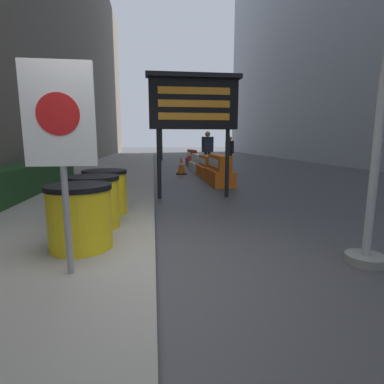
{
  "coord_description": "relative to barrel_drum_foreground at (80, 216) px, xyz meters",
  "views": [
    {
      "loc": [
        0.0,
        -3.13,
        1.4
      ],
      "look_at": [
        0.89,
        3.76,
        0.2
      ],
      "focal_mm": 28.0,
      "sensor_mm": 36.0,
      "label": 1
    }
  ],
  "objects": [
    {
      "name": "ground_plane",
      "position": [
        0.88,
        -0.45,
        -0.51
      ],
      "size": [
        120.0,
        120.0,
        0.0
      ],
      "primitive_type": "plane",
      "color": "#3F3F42"
    },
    {
      "name": "hedge_strip",
      "position": [
        -2.32,
        3.85,
        -0.04
      ],
      "size": [
        0.9,
        6.57,
        0.69
      ],
      "color": "#1E421E",
      "rests_on": "sidewalk_left"
    },
    {
      "name": "bare_tree",
      "position": [
        -2.23,
        8.01,
        1.07
      ],
      "size": [
        1.61,
        1.76,
        2.98
      ],
      "color": "#4C3D2D",
      "rests_on": "sidewalk_left"
    },
    {
      "name": "barrel_drum_foreground",
      "position": [
        0.0,
        0.0,
        0.0
      ],
      "size": [
        0.76,
        0.76,
        0.77
      ],
      "color": "yellow",
      "rests_on": "sidewalk_left"
    },
    {
      "name": "barrel_drum_middle",
      "position": [
        -0.01,
        0.87,
        0.0
      ],
      "size": [
        0.76,
        0.76,
        0.77
      ],
      "color": "yellow",
      "rests_on": "sidewalk_left"
    },
    {
      "name": "barrel_drum_back",
      "position": [
        0.03,
        1.74,
        0.0
      ],
      "size": [
        0.76,
        0.76,
        0.77
      ],
      "color": "yellow",
      "rests_on": "sidewalk_left"
    },
    {
      "name": "warning_sign",
      "position": [
        0.05,
        -0.73,
        0.98
      ],
      "size": [
        0.62,
        0.08,
        1.96
      ],
      "color": "gray",
      "rests_on": "sidewalk_left"
    },
    {
      "name": "message_board",
      "position": [
        1.85,
        3.63,
        1.73
      ],
      "size": [
        2.21,
        0.36,
        2.91
      ],
      "color": "black",
      "rests_on": "ground_plane"
    },
    {
      "name": "jersey_barrier_orange_far",
      "position": [
        2.97,
        5.81,
        -0.1
      ],
      "size": [
        0.64,
        1.82,
        0.94
      ],
      "color": "orange",
      "rests_on": "ground_plane"
    },
    {
      "name": "jersey_barrier_orange_near",
      "position": [
        2.97,
        7.97,
        -0.15
      ],
      "size": [
        0.63,
        1.88,
        0.81
      ],
      "color": "orange",
      "rests_on": "ground_plane"
    },
    {
      "name": "jersey_barrier_white",
      "position": [
        2.97,
        10.47,
        -0.18
      ],
      "size": [
        0.64,
        2.03,
        0.75
      ],
      "color": "silver",
      "rests_on": "ground_plane"
    },
    {
      "name": "jersey_barrier_red_striped",
      "position": [
        2.97,
        12.75,
        -0.12
      ],
      "size": [
        0.5,
        1.82,
        0.9
      ],
      "color": "red",
      "rests_on": "ground_plane"
    },
    {
      "name": "traffic_cone_near",
      "position": [
        2.03,
        8.87,
        -0.14
      ],
      "size": [
        0.42,
        0.42,
        0.75
      ],
      "color": "black",
      "rests_on": "ground_plane"
    },
    {
      "name": "traffic_light_near_curb",
      "position": [
        1.47,
        17.71,
        2.7
      ],
      "size": [
        0.28,
        0.45,
        4.46
      ],
      "color": "#2D2D30",
      "rests_on": "ground_plane"
    },
    {
      "name": "pedestrian_worker",
      "position": [
        3.37,
        10.16,
        0.56
      ],
      "size": [
        0.53,
        0.38,
        1.81
      ],
      "rotation": [
        0.0,
        0.0,
        0.22
      ],
      "color": "#333338",
      "rests_on": "ground_plane"
    },
    {
      "name": "pedestrian_passerby",
      "position": [
        4.62,
        10.96,
        0.43
      ],
      "size": [
        0.47,
        0.35,
        1.6
      ],
      "rotation": [
        0.0,
        0.0,
        2.88
      ],
      "color": "#23283D",
      "rests_on": "ground_plane"
    },
    {
      "name": "steel_pole_right",
      "position": [
        3.28,
        -0.6,
        0.43
      ],
      "size": [
        0.44,
        0.44,
        3.17
      ],
      "color": "gray",
      "rests_on": "ground_plane"
    }
  ]
}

